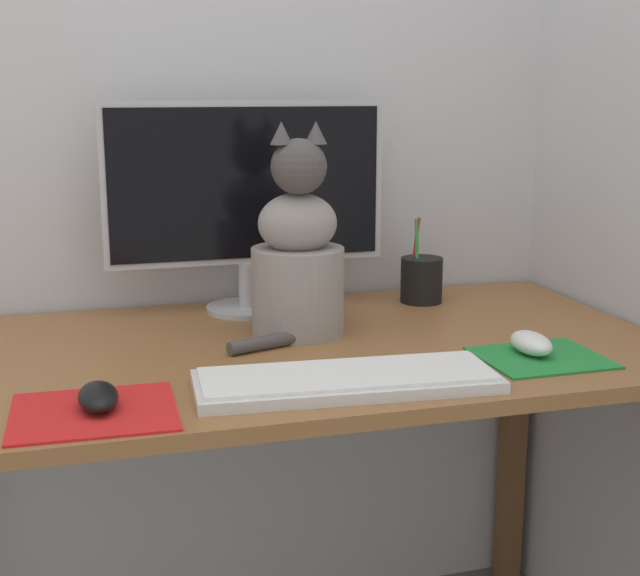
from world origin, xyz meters
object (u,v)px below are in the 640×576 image
at_px(monitor, 246,195).
at_px(keyboard, 347,380).
at_px(cat, 298,257).
at_px(pen_cup, 421,279).
at_px(computer_mouse_right, 531,343).
at_px(computer_mouse_left, 98,397).

height_order(monitor, keyboard, monitor).
xyz_separation_m(monitor, cat, (0.05, -0.19, -0.09)).
bearing_deg(pen_cup, cat, -152.03).
height_order(keyboard, pen_cup, pen_cup).
height_order(monitor, pen_cup, monitor).
bearing_deg(keyboard, cat, 93.14).
distance_m(computer_mouse_right, pen_cup, 0.42).
height_order(keyboard, computer_mouse_right, computer_mouse_right).
bearing_deg(monitor, cat, -74.32).
bearing_deg(computer_mouse_right, monitor, 132.08).
bearing_deg(keyboard, monitor, 99.72).
xyz_separation_m(keyboard, pen_cup, (0.32, 0.48, 0.04)).
xyz_separation_m(monitor, pen_cup, (0.37, -0.03, -0.19)).
relative_size(monitor, computer_mouse_left, 5.12).
xyz_separation_m(computer_mouse_left, computer_mouse_right, (0.72, 0.06, 0.00)).
distance_m(computer_mouse_right, cat, 0.44).
xyz_separation_m(keyboard, cat, (0.01, 0.32, 0.13)).
relative_size(keyboard, pen_cup, 2.66).
bearing_deg(keyboard, computer_mouse_right, 15.33).
xyz_separation_m(computer_mouse_right, cat, (-0.34, 0.25, 0.12)).
xyz_separation_m(keyboard, computer_mouse_right, (0.35, 0.07, 0.01)).
xyz_separation_m(computer_mouse_left, cat, (0.37, 0.31, 0.12)).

